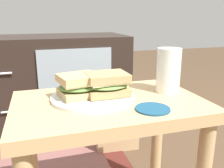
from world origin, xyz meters
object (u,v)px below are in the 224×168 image
object	(u,v)px
coaster	(153,109)
paper_bag	(116,119)
plate	(93,97)
beer_glass	(168,71)
sandwich_back	(106,84)
tv_cabinet	(53,80)
sandwich_front	(79,86)

from	to	relation	value
coaster	paper_bag	xyz separation A→B (m)	(0.10, 0.61, -0.30)
plate	beer_glass	xyz separation A→B (m)	(0.25, -0.00, 0.07)
plate	sandwich_back	distance (m)	0.06
tv_cabinet	coaster	distance (m)	1.09
sandwich_front	beer_glass	distance (m)	0.29
sandwich_front	sandwich_back	size ratio (longest dim) A/B	1.04
coaster	paper_bag	distance (m)	0.69
sandwich_front	coaster	size ratio (longest dim) A/B	1.48
sandwich_back	tv_cabinet	bearing A→B (deg)	96.48
coaster	sandwich_back	bearing A→B (deg)	125.47
tv_cabinet	coaster	size ratio (longest dim) A/B	10.18
beer_glass	paper_bag	xyz separation A→B (m)	(-0.02, 0.48, -0.37)
sandwich_front	coaster	xyz separation A→B (m)	(0.17, -0.14, -0.04)
plate	sandwich_front	bearing A→B (deg)	171.73
tv_cabinet	beer_glass	xyz separation A→B (m)	(0.32, -0.92, 0.24)
tv_cabinet	beer_glass	world-z (taller)	beer_glass
tv_cabinet	coaster	xyz separation A→B (m)	(0.20, -1.05, 0.17)
tv_cabinet	paper_bag	distance (m)	0.55
beer_glass	plate	bearing A→B (deg)	179.51
plate	coaster	xyz separation A→B (m)	(0.13, -0.14, -0.00)
sandwich_back	coaster	world-z (taller)	sandwich_back
paper_bag	beer_glass	bearing A→B (deg)	-87.25
plate	sandwich_back	xyz separation A→B (m)	(0.04, -0.01, 0.04)
sandwich_back	beer_glass	xyz separation A→B (m)	(0.21, 0.00, 0.03)
sandwich_front	tv_cabinet	bearing A→B (deg)	91.53
paper_bag	sandwich_back	bearing A→B (deg)	-111.55
plate	sandwich_front	xyz separation A→B (m)	(-0.04, 0.01, 0.04)
coaster	tv_cabinet	bearing A→B (deg)	100.64
plate	paper_bag	bearing A→B (deg)	64.13
sandwich_back	paper_bag	bearing A→B (deg)	68.45
sandwich_back	paper_bag	world-z (taller)	sandwich_back
coaster	paper_bag	bearing A→B (deg)	81.03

